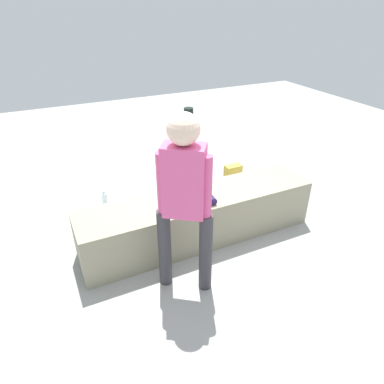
{
  "coord_description": "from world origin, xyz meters",
  "views": [
    {
      "loc": [
        -1.36,
        -2.69,
        2.29
      ],
      "look_at": [
        -0.21,
        -0.28,
        0.76
      ],
      "focal_mm": 32.18,
      "sensor_mm": 36.0,
      "label": 1
    }
  ],
  "objects_px": {
    "cake_plate": "(177,197)",
    "gift_bag": "(233,176)",
    "water_bottle_near_gift": "(105,198)",
    "child_seated": "(199,178)",
    "handbag_black_leather": "(179,209)",
    "adult_standing": "(184,192)",
    "handbag_brown_canvas": "(174,174)",
    "party_cup_red": "(121,224)"
  },
  "relations": [
    {
      "from": "cake_plate",
      "to": "child_seated",
      "type": "bearing_deg",
      "value": -18.23
    },
    {
      "from": "adult_standing",
      "to": "handbag_black_leather",
      "type": "relative_size",
      "value": 4.74
    },
    {
      "from": "cake_plate",
      "to": "adult_standing",
      "type": "bearing_deg",
      "value": -107.97
    },
    {
      "from": "party_cup_red",
      "to": "cake_plate",
      "type": "bearing_deg",
      "value": -43.22
    },
    {
      "from": "adult_standing",
      "to": "child_seated",
      "type": "bearing_deg",
      "value": 53.68
    },
    {
      "from": "party_cup_red",
      "to": "handbag_brown_canvas",
      "type": "height_order",
      "value": "handbag_brown_canvas"
    },
    {
      "from": "handbag_brown_canvas",
      "to": "gift_bag",
      "type": "bearing_deg",
      "value": -35.73
    },
    {
      "from": "gift_bag",
      "to": "cake_plate",
      "type": "bearing_deg",
      "value": -146.32
    },
    {
      "from": "water_bottle_near_gift",
      "to": "party_cup_red",
      "type": "height_order",
      "value": "water_bottle_near_gift"
    },
    {
      "from": "adult_standing",
      "to": "party_cup_red",
      "type": "xyz_separation_m",
      "value": [
        -0.3,
        1.1,
        -0.9
      ]
    },
    {
      "from": "cake_plate",
      "to": "handbag_brown_canvas",
      "type": "bearing_deg",
      "value": 69.05
    },
    {
      "from": "cake_plate",
      "to": "party_cup_red",
      "type": "xyz_separation_m",
      "value": [
        -0.5,
        0.47,
        -0.48
      ]
    },
    {
      "from": "handbag_brown_canvas",
      "to": "water_bottle_near_gift",
      "type": "bearing_deg",
      "value": -170.92
    },
    {
      "from": "adult_standing",
      "to": "handbag_black_leather",
      "type": "height_order",
      "value": "adult_standing"
    },
    {
      "from": "cake_plate",
      "to": "gift_bag",
      "type": "distance_m",
      "value": 1.41
    },
    {
      "from": "handbag_brown_canvas",
      "to": "handbag_black_leather",
      "type": "bearing_deg",
      "value": -108.61
    },
    {
      "from": "water_bottle_near_gift",
      "to": "child_seated",
      "type": "bearing_deg",
      "value": -56.69
    },
    {
      "from": "child_seated",
      "to": "handbag_brown_canvas",
      "type": "relative_size",
      "value": 1.42
    },
    {
      "from": "child_seated",
      "to": "handbag_black_leather",
      "type": "bearing_deg",
      "value": 91.37
    },
    {
      "from": "cake_plate",
      "to": "party_cup_red",
      "type": "relative_size",
      "value": 1.96
    },
    {
      "from": "water_bottle_near_gift",
      "to": "cake_plate",
      "type": "bearing_deg",
      "value": -63.23
    },
    {
      "from": "child_seated",
      "to": "adult_standing",
      "type": "xyz_separation_m",
      "value": [
        -0.41,
        -0.56,
        0.23
      ]
    },
    {
      "from": "handbag_black_leather",
      "to": "handbag_brown_canvas",
      "type": "xyz_separation_m",
      "value": [
        0.28,
        0.82,
        0.03
      ]
    },
    {
      "from": "gift_bag",
      "to": "handbag_black_leather",
      "type": "bearing_deg",
      "value": -160.09
    },
    {
      "from": "child_seated",
      "to": "handbag_brown_canvas",
      "type": "bearing_deg",
      "value": 78.56
    },
    {
      "from": "child_seated",
      "to": "handbag_black_leather",
      "type": "distance_m",
      "value": 0.8
    },
    {
      "from": "gift_bag",
      "to": "handbag_brown_canvas",
      "type": "relative_size",
      "value": 1.1
    },
    {
      "from": "child_seated",
      "to": "handbag_black_leather",
      "type": "xyz_separation_m",
      "value": [
        -0.01,
        0.49,
        -0.63
      ]
    },
    {
      "from": "adult_standing",
      "to": "handbag_brown_canvas",
      "type": "distance_m",
      "value": 2.15
    },
    {
      "from": "handbag_brown_canvas",
      "to": "adult_standing",
      "type": "bearing_deg",
      "value": -109.95
    },
    {
      "from": "handbag_black_leather",
      "to": "handbag_brown_canvas",
      "type": "relative_size",
      "value": 0.99
    },
    {
      "from": "water_bottle_near_gift",
      "to": "handbag_brown_canvas",
      "type": "relative_size",
      "value": 0.56
    },
    {
      "from": "water_bottle_near_gift",
      "to": "adult_standing",
      "type": "bearing_deg",
      "value": -78.84
    },
    {
      "from": "adult_standing",
      "to": "handbag_black_leather",
      "type": "distance_m",
      "value": 1.42
    },
    {
      "from": "child_seated",
      "to": "cake_plate",
      "type": "height_order",
      "value": "child_seated"
    },
    {
      "from": "adult_standing",
      "to": "cake_plate",
      "type": "height_order",
      "value": "adult_standing"
    },
    {
      "from": "party_cup_red",
      "to": "water_bottle_near_gift",
      "type": "bearing_deg",
      "value": 93.62
    },
    {
      "from": "adult_standing",
      "to": "handbag_black_leather",
      "type": "xyz_separation_m",
      "value": [
        0.4,
        1.05,
        -0.87
      ]
    },
    {
      "from": "gift_bag",
      "to": "water_bottle_near_gift",
      "type": "height_order",
      "value": "gift_bag"
    },
    {
      "from": "child_seated",
      "to": "adult_standing",
      "type": "distance_m",
      "value": 0.74
    },
    {
      "from": "cake_plate",
      "to": "handbag_black_leather",
      "type": "bearing_deg",
      "value": 64.69
    },
    {
      "from": "adult_standing",
      "to": "gift_bag",
      "type": "height_order",
      "value": "adult_standing"
    }
  ]
}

